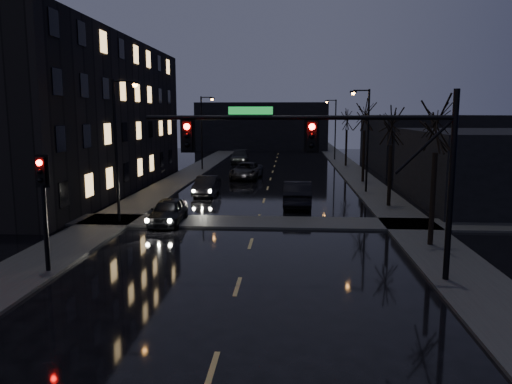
% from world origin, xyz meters
% --- Properties ---
extents(sidewalk_left, '(3.00, 140.00, 0.12)m').
position_xyz_m(sidewalk_left, '(-8.50, 35.00, 0.06)').
color(sidewalk_left, '#2D2D2B').
rests_on(sidewalk_left, ground).
extents(sidewalk_right, '(3.00, 140.00, 0.12)m').
position_xyz_m(sidewalk_right, '(8.50, 35.00, 0.06)').
color(sidewalk_right, '#2D2D2B').
rests_on(sidewalk_right, ground).
extents(sidewalk_cross, '(40.00, 3.00, 0.12)m').
position_xyz_m(sidewalk_cross, '(0.00, 18.50, 0.06)').
color(sidewalk_cross, '#2D2D2B').
rests_on(sidewalk_cross, ground).
extents(apartment_block, '(12.00, 30.00, 12.00)m').
position_xyz_m(apartment_block, '(-16.50, 30.00, 6.00)').
color(apartment_block, black).
rests_on(apartment_block, ground).
extents(commercial_right_near, '(10.00, 14.00, 5.00)m').
position_xyz_m(commercial_right_near, '(15.50, 26.00, 2.50)').
color(commercial_right_near, black).
rests_on(commercial_right_near, ground).
extents(commercial_right_far, '(12.00, 18.00, 6.00)m').
position_xyz_m(commercial_right_far, '(17.00, 48.00, 3.00)').
color(commercial_right_far, black).
rests_on(commercial_right_far, ground).
extents(far_block, '(22.00, 10.00, 8.00)m').
position_xyz_m(far_block, '(-3.00, 78.00, 4.00)').
color(far_block, black).
rests_on(far_block, ground).
extents(signal_mast, '(11.11, 0.41, 7.00)m').
position_xyz_m(signal_mast, '(3.85, 9.00, 4.87)').
color(signal_mast, black).
rests_on(signal_mast, ground).
extents(signal_pole_left, '(0.35, 0.41, 4.53)m').
position_xyz_m(signal_pole_left, '(-7.50, 8.99, 3.01)').
color(signal_pole_left, black).
rests_on(signal_pole_left, ground).
extents(tree_near, '(3.52, 3.52, 8.08)m').
position_xyz_m(tree_near, '(8.40, 14.00, 6.22)').
color(tree_near, black).
rests_on(tree_near, ground).
extents(tree_mid_a, '(3.30, 3.30, 7.58)m').
position_xyz_m(tree_mid_a, '(8.40, 24.00, 5.83)').
color(tree_mid_a, black).
rests_on(tree_mid_a, ground).
extents(tree_mid_b, '(3.74, 3.74, 8.59)m').
position_xyz_m(tree_mid_b, '(8.40, 36.00, 6.61)').
color(tree_mid_b, black).
rests_on(tree_mid_b, ground).
extents(tree_far, '(3.43, 3.43, 7.88)m').
position_xyz_m(tree_far, '(8.40, 50.00, 6.06)').
color(tree_far, black).
rests_on(tree_far, ground).
extents(streetlight_l_near, '(1.53, 0.28, 8.00)m').
position_xyz_m(streetlight_l_near, '(-7.58, 18.00, 4.77)').
color(streetlight_l_near, black).
rests_on(streetlight_l_near, ground).
extents(streetlight_l_far, '(1.53, 0.28, 8.00)m').
position_xyz_m(streetlight_l_far, '(-7.58, 45.00, 4.77)').
color(streetlight_l_far, black).
rests_on(streetlight_l_far, ground).
extents(streetlight_r_mid, '(1.53, 0.28, 8.00)m').
position_xyz_m(streetlight_r_mid, '(7.58, 30.00, 4.77)').
color(streetlight_r_mid, black).
rests_on(streetlight_r_mid, ground).
extents(streetlight_r_far, '(1.53, 0.28, 8.00)m').
position_xyz_m(streetlight_r_far, '(7.58, 58.00, 4.77)').
color(streetlight_r_far, black).
rests_on(streetlight_r_far, ground).
extents(oncoming_car_a, '(1.77, 4.24, 1.44)m').
position_xyz_m(oncoming_car_a, '(-4.97, 18.03, 0.72)').
color(oncoming_car_a, black).
rests_on(oncoming_car_a, ground).
extents(oncoming_car_b, '(1.62, 4.42, 1.45)m').
position_xyz_m(oncoming_car_b, '(-4.48, 28.16, 0.72)').
color(oncoming_car_b, black).
rests_on(oncoming_car_b, ground).
extents(oncoming_car_c, '(3.04, 5.80, 1.56)m').
position_xyz_m(oncoming_car_c, '(-2.30, 38.08, 0.78)').
color(oncoming_car_c, black).
rests_on(oncoming_car_c, ground).
extents(oncoming_car_d, '(2.73, 5.77, 1.62)m').
position_xyz_m(oncoming_car_d, '(-4.48, 53.35, 0.81)').
color(oncoming_car_d, black).
rests_on(oncoming_car_d, ground).
extents(lead_car, '(1.91, 5.22, 1.71)m').
position_xyz_m(lead_car, '(2.37, 23.99, 0.86)').
color(lead_car, black).
rests_on(lead_car, ground).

